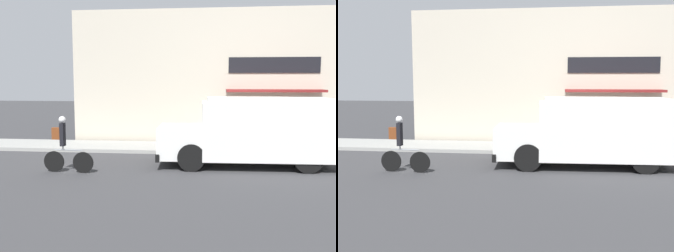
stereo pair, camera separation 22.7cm
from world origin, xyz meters
TOP-DOWN VIEW (x-y plane):
  - ground_plane at (0.00, 0.00)m, footprint 70.00×70.00m
  - sidewalk at (0.00, 1.10)m, footprint 28.00×2.19m
  - storefront at (0.04, 2.45)m, footprint 14.80×1.09m
  - school_bus at (0.07, -1.60)m, footprint 5.76×2.72m
  - cyclist at (-5.75, -3.19)m, footprint 1.57×0.21m

SIDE VIEW (x-z plane):
  - ground_plane at x=0.00m, z-range 0.00..0.00m
  - sidewalk at x=0.00m, z-range 0.00..0.14m
  - cyclist at x=-5.75m, z-range -0.03..1.68m
  - school_bus at x=0.07m, z-range 0.05..2.26m
  - storefront at x=0.04m, z-range -0.01..5.77m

